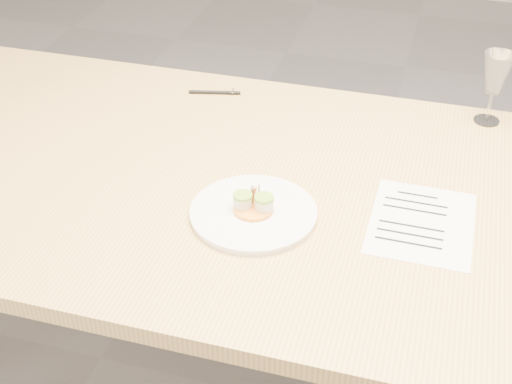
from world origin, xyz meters
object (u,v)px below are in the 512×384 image
(recipe_sheet, at_px, (421,222))
(wine_glass_0, at_px, (496,75))
(dining_table, at_px, (328,217))
(ballpoint_pen, at_px, (215,92))
(dinner_plate, at_px, (254,212))

(recipe_sheet, relative_size, wine_glass_0, 1.45)
(wine_glass_0, bearing_deg, dining_table, -127.28)
(ballpoint_pen, bearing_deg, recipe_sheet, -48.78)
(recipe_sheet, relative_size, ballpoint_pen, 1.92)
(dinner_plate, relative_size, recipe_sheet, 0.99)
(dining_table, bearing_deg, wine_glass_0, 52.72)
(dinner_plate, bearing_deg, wine_glass_0, 50.15)
(ballpoint_pen, bearing_deg, dinner_plate, -76.21)
(dining_table, xyz_separation_m, dinner_plate, (-0.14, -0.13, 0.08))
(ballpoint_pen, relative_size, wine_glass_0, 0.75)
(dining_table, bearing_deg, dinner_plate, -137.13)
(dining_table, distance_m, recipe_sheet, 0.22)
(dining_table, xyz_separation_m, wine_glass_0, (0.33, 0.43, 0.20))
(dining_table, height_order, dinner_plate, dinner_plate)
(dining_table, relative_size, dinner_plate, 8.84)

